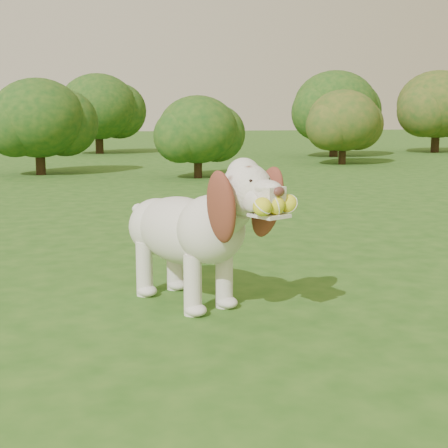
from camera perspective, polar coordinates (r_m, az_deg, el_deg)
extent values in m
plane|color=#224F16|center=(3.71, -5.60, -6.17)|extent=(80.00, 80.00, 0.00)
ellipsoid|color=silver|center=(3.44, -3.91, -0.58)|extent=(0.61, 0.78, 0.37)
ellipsoid|color=silver|center=(3.22, -1.19, -0.49)|extent=(0.47, 0.47, 0.36)
ellipsoid|color=silver|center=(3.64, -6.14, -0.20)|extent=(0.43, 0.43, 0.33)
cylinder|color=silver|center=(3.10, 0.37, 0.88)|extent=(0.29, 0.34, 0.28)
sphere|color=silver|center=(2.98, 2.07, 3.17)|extent=(0.33, 0.33, 0.25)
sphere|color=silver|center=(2.99, 1.80, 4.51)|extent=(0.22, 0.22, 0.16)
cube|color=silver|center=(2.88, 3.95, 2.81)|extent=(0.16, 0.18, 0.07)
ellipsoid|color=#592D28|center=(2.82, 5.06, 2.97)|extent=(0.07, 0.06, 0.05)
cube|color=silver|center=(2.88, 4.14, 0.80)|extent=(0.19, 0.20, 0.02)
ellipsoid|color=brown|center=(2.90, -0.26, 1.53)|extent=(0.19, 0.27, 0.39)
ellipsoid|color=brown|center=(3.10, 3.97, 2.03)|extent=(0.22, 0.23, 0.39)
cylinder|color=silver|center=(3.75, -7.39, 0.73)|extent=(0.13, 0.19, 0.14)
cylinder|color=silver|center=(3.24, -2.88, -5.61)|extent=(0.13, 0.13, 0.32)
cylinder|color=silver|center=(3.36, 0.02, -5.01)|extent=(0.13, 0.13, 0.32)
cylinder|color=silver|center=(3.61, -7.28, -4.06)|extent=(0.13, 0.13, 0.32)
cylinder|color=silver|center=(3.72, -4.54, -3.58)|extent=(0.13, 0.13, 0.32)
sphere|color=yellow|center=(2.78, 3.52, 1.57)|extent=(0.11, 0.11, 0.09)
sphere|color=yellow|center=(2.84, 4.74, 1.72)|extent=(0.11, 0.11, 0.09)
sphere|color=yellow|center=(2.90, 5.90, 1.86)|extent=(0.11, 0.11, 0.09)
cylinder|color=#382314|center=(17.65, -11.33, 7.46)|extent=(0.22, 0.22, 0.70)
ellipsoid|color=#144316|center=(17.64, -11.43, 10.48)|extent=(2.10, 2.10, 1.78)
cylinder|color=#382314|center=(18.82, 18.76, 7.33)|extent=(0.23, 0.23, 0.74)
ellipsoid|color=#144316|center=(18.81, 18.92, 10.32)|extent=(2.21, 2.21, 1.88)
cylinder|color=#382314|center=(16.20, 10.01, 7.30)|extent=(0.22, 0.22, 0.69)
ellipsoid|color=#144316|center=(16.19, 10.11, 10.56)|extent=(2.08, 2.08, 1.77)
cylinder|color=#382314|center=(13.66, 10.76, 6.44)|extent=(0.16, 0.16, 0.51)
ellipsoid|color=#144316|center=(13.64, 10.85, 9.28)|extent=(1.52, 1.52, 1.30)
cylinder|color=#382314|center=(11.48, -16.44, 5.68)|extent=(0.17, 0.17, 0.54)
ellipsoid|color=#144316|center=(11.46, -16.62, 9.27)|extent=(1.62, 1.62, 1.38)
cylinder|color=#382314|center=(10.45, -2.39, 5.42)|extent=(0.14, 0.14, 0.44)
ellipsoid|color=#144316|center=(10.42, -2.42, 8.63)|extent=(1.31, 1.31, 1.12)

